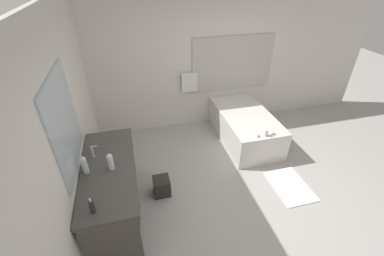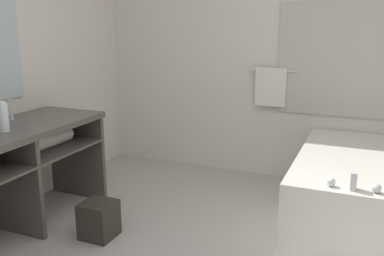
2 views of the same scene
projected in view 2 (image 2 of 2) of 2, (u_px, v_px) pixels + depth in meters
The scene contains 6 objects.
wall_back_with_blinds at pixel (306, 52), 4.29m from camera, with size 7.40×0.13×2.70m.
vanity_counter at pixel (10, 157), 3.30m from camera, with size 0.66×1.68×0.85m.
sink_faucet at pixel (11, 110), 3.50m from camera, with size 0.09×0.04×0.18m.
bathtub at pixel (355, 187), 3.52m from camera, with size 0.92×1.69×0.70m.
water_bottle_1 at pixel (4, 117), 3.14m from camera, with size 0.07×0.07×0.23m.
waste_bin at pixel (99, 220), 3.33m from camera, with size 0.25×0.25×0.29m.
Camera 2 is at (0.66, -2.22, 1.65)m, focal length 40.00 mm.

